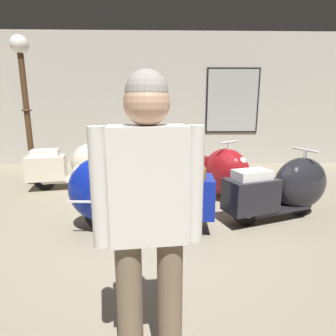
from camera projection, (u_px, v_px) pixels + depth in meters
ground_plane at (157, 229)px, 3.60m from camera, size 60.00×60.00×0.00m
showroom_back_wall at (152, 101)px, 7.21m from camera, size 18.00×0.63×3.32m
scooter_0 at (80, 165)px, 5.30m from camera, size 1.68×0.77×0.99m
scooter_1 at (129, 193)px, 3.46m from camera, size 1.82×0.63×1.10m
scooter_2 at (214, 171)px, 4.78m from camera, size 1.40×1.56×1.00m
scooter_3 at (286, 188)px, 3.86m from camera, size 1.65×0.97×0.97m
lamppost at (25, 95)px, 5.36m from camera, size 0.34×0.34×2.83m
visitor_0 at (149, 213)px, 1.49m from camera, size 0.59×0.31×1.74m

